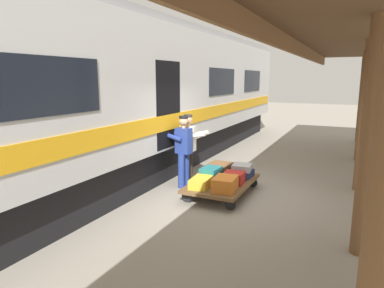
{
  "coord_description": "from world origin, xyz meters",
  "views": [
    {
      "loc": [
        -2.07,
        6.92,
        2.56
      ],
      "look_at": [
        1.09,
        0.34,
        1.15
      ],
      "focal_mm": 31.88,
      "sensor_mm": 36.0,
      "label": 1
    }
  ],
  "objects": [
    {
      "name": "suitcase_orange_carryall",
      "position": [
        0.22,
        0.59,
        0.43
      ],
      "size": [
        0.49,
        0.62,
        0.28
      ],
      "primitive_type": "cube",
      "rotation": [
        0.0,
        0.0,
        0.09
      ],
      "color": "#CC6B23",
      "rests_on": "luggage_cart"
    },
    {
      "name": "suitcase_navy_fabric",
      "position": [
        0.22,
        -0.5,
        0.37
      ],
      "size": [
        0.51,
        0.58,
        0.16
      ],
      "primitive_type": "cube",
      "rotation": [
        0.0,
        0.0,
        -0.09
      ],
      "color": "navy",
      "rests_on": "luggage_cart"
    },
    {
      "name": "porter_by_door",
      "position": [
        1.53,
        -0.4,
        0.93
      ],
      "size": [
        0.7,
        0.48,
        1.7
      ],
      "color": "#332D28",
      "rests_on": "ground_plane"
    },
    {
      "name": "platform_canopy",
      "position": [
        -2.21,
        0.0,
        3.27
      ],
      "size": [
        3.2,
        17.09,
        3.56
      ],
      "color": "brown",
      "rests_on": "ground_plane"
    },
    {
      "name": "train_car",
      "position": [
        3.35,
        -0.0,
        2.06
      ],
      "size": [
        3.03,
        20.06,
        4.0
      ],
      "color": "silver",
      "rests_on": "ground_plane"
    },
    {
      "name": "suitcase_red_plastic",
      "position": [
        0.22,
        0.04,
        0.41
      ],
      "size": [
        0.45,
        0.47,
        0.24
      ],
      "primitive_type": "cube",
      "rotation": [
        0.0,
        0.0,
        0.06
      ],
      "color": "#AD231E",
      "rests_on": "luggage_cart"
    },
    {
      "name": "ground_plane",
      "position": [
        0.0,
        0.0,
        0.0
      ],
      "size": [
        60.0,
        60.0,
        0.0
      ],
      "primitive_type": "plane",
      "color": "gray"
    },
    {
      "name": "suitcase_yellow_case",
      "position": [
        0.76,
        0.59,
        0.39
      ],
      "size": [
        0.43,
        0.65,
        0.2
      ],
      "primitive_type": "cube",
      "rotation": [
        0.0,
        0.0,
        0.09
      ],
      "color": "gold",
      "rests_on": "luggage_cart"
    },
    {
      "name": "luggage_cart",
      "position": [
        0.49,
        0.04,
        0.25
      ],
      "size": [
        1.2,
        1.98,
        0.29
      ],
      "color": "brown",
      "rests_on": "ground_plane"
    },
    {
      "name": "suitcase_brown_leather",
      "position": [
        0.76,
        -0.5,
        0.42
      ],
      "size": [
        0.53,
        0.62,
        0.26
      ],
      "primitive_type": "cube",
      "rotation": [
        0.0,
        0.0,
        -0.05
      ],
      "color": "brown",
      "rests_on": "luggage_cart"
    },
    {
      "name": "suitcase_gray_aluminum",
      "position": [
        0.19,
        -0.47,
        0.53
      ],
      "size": [
        0.48,
        0.48,
        0.15
      ],
      "primitive_type": "cube",
      "rotation": [
        0.0,
        0.0,
        0.13
      ],
      "color": "#9EA0A5",
      "rests_on": "suitcase_navy_fabric"
    },
    {
      "name": "porter_in_overalls",
      "position": [
        1.52,
        -0.08,
        0.93
      ],
      "size": [
        0.7,
        0.48,
        1.7
      ],
      "color": "navy",
      "rests_on": "ground_plane"
    },
    {
      "name": "suitcase_teal_softside",
      "position": [
        0.76,
        0.04,
        0.44
      ],
      "size": [
        0.41,
        0.5,
        0.29
      ],
      "primitive_type": "cube",
      "rotation": [
        0.0,
        0.0,
        -0.07
      ],
      "color": "#1E666B",
      "rests_on": "luggage_cart"
    }
  ]
}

